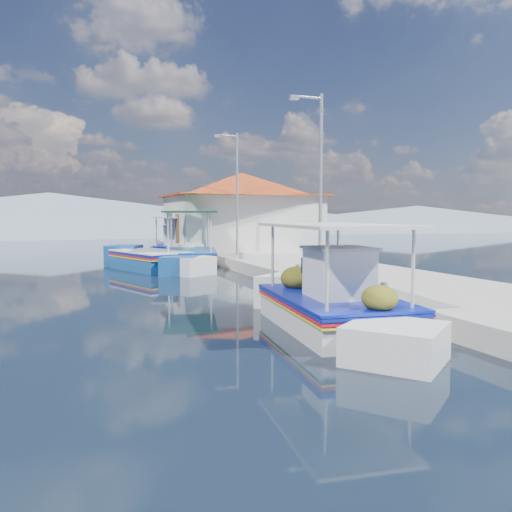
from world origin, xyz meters
name	(u,v)px	position (x,y,z in m)	size (l,w,h in m)	color
ground	(204,304)	(0.00, 0.00, 0.00)	(160.00, 160.00, 0.00)	black
quay	(304,267)	(5.90, 6.00, 0.25)	(5.00, 44.00, 0.50)	#AFABA4
bollards	(264,261)	(3.80, 5.25, 0.65)	(0.20, 17.20, 0.30)	#A5A8AD
main_caique	(331,306)	(1.82, -3.92, 0.49)	(2.75, 7.63, 2.53)	silver
caique_green_canopy	(189,259)	(1.88, 9.91, 0.44)	(3.50, 7.62, 2.93)	silver
caique_blue_hull	(151,262)	(0.06, 9.73, 0.35)	(3.68, 6.80, 1.28)	#174A8A
caique_far	(176,249)	(2.52, 15.91, 0.48)	(3.81, 7.00, 2.61)	#174A8A
harbor_building	(242,209)	(6.20, 15.00, 2.78)	(10.49, 10.49, 4.40)	silver
lamp_post_near	(318,174)	(4.51, 2.00, 3.85)	(1.21, 0.14, 6.00)	#A5A8AD
lamp_post_far	(235,187)	(4.51, 11.00, 3.85)	(1.21, 0.14, 6.00)	#A5A8AD
mountain_ridge	(144,218)	(6.54, 56.00, 2.04)	(171.40, 96.00, 5.50)	slate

